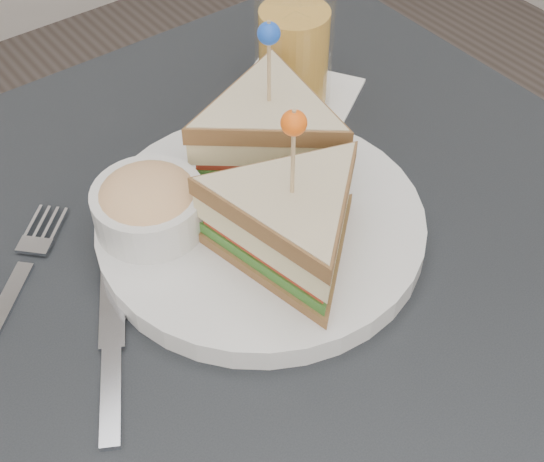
% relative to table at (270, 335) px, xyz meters
% --- Properties ---
extents(table, '(0.80, 0.80, 0.75)m').
position_rel_table_xyz_m(table, '(0.00, 0.00, 0.00)').
color(table, black).
rests_on(table, ground).
extents(plate_meal, '(0.35, 0.35, 0.17)m').
position_rel_table_xyz_m(plate_meal, '(0.04, 0.06, 0.12)').
color(plate_meal, white).
rests_on(plate_meal, table).
extents(cutlery_fork, '(0.16, 0.15, 0.01)m').
position_rel_table_xyz_m(cutlery_fork, '(-0.17, 0.13, 0.08)').
color(cutlery_fork, '#B4B7BF').
rests_on(cutlery_fork, table).
extents(cutlery_knife, '(0.12, 0.19, 0.01)m').
position_rel_table_xyz_m(cutlery_knife, '(-0.14, 0.03, 0.08)').
color(cutlery_knife, silver).
rests_on(cutlery_knife, table).
extents(drink_set, '(0.18, 0.18, 0.16)m').
position_rel_table_xyz_m(drink_set, '(0.18, 0.19, 0.15)').
color(drink_set, white).
rests_on(drink_set, table).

